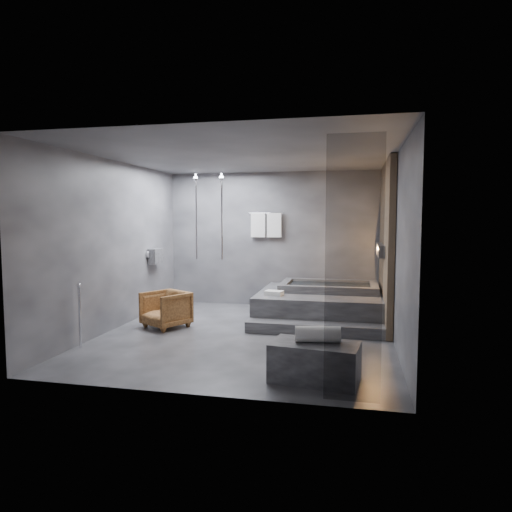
# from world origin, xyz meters

# --- Properties ---
(room) EXTENTS (5.00, 5.04, 2.82)m
(room) POSITION_xyz_m (0.40, 0.24, 1.73)
(room) COLOR #2D2D30
(room) RESTS_ON ground
(tub_deck) EXTENTS (2.20, 2.00, 0.50)m
(tub_deck) POSITION_xyz_m (1.05, 1.45, 0.25)
(tub_deck) COLOR #333235
(tub_deck) RESTS_ON ground
(tub_step) EXTENTS (2.20, 0.36, 0.18)m
(tub_step) POSITION_xyz_m (1.05, 0.27, 0.09)
(tub_step) COLOR #333235
(tub_step) RESTS_ON ground
(concrete_bench) EXTENTS (1.04, 0.67, 0.44)m
(concrete_bench) POSITION_xyz_m (1.24, -1.83, 0.22)
(concrete_bench) COLOR #303033
(concrete_bench) RESTS_ON ground
(driftwood_chair) EXTENTS (0.91, 0.91, 0.62)m
(driftwood_chair) POSITION_xyz_m (-1.45, 0.21, 0.31)
(driftwood_chair) COLOR #4B2B12
(driftwood_chair) RESTS_ON ground
(rolled_towel) EXTENTS (0.53, 0.25, 0.18)m
(rolled_towel) POSITION_xyz_m (1.26, -1.79, 0.53)
(rolled_towel) COLOR white
(rolled_towel) RESTS_ON concrete_bench
(deck_towel) EXTENTS (0.33, 0.27, 0.08)m
(deck_towel) POSITION_xyz_m (0.29, 0.87, 0.54)
(deck_towel) COLOR white
(deck_towel) RESTS_ON tub_deck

